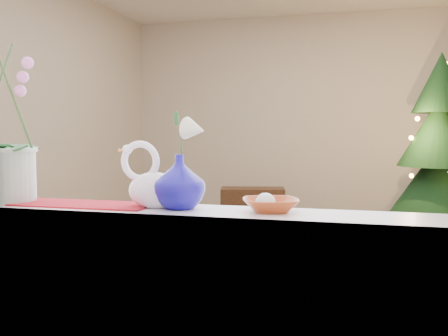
{
  "coord_description": "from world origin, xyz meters",
  "views": [
    {
      "loc": [
        0.69,
        -4.03,
        1.19
      ],
      "look_at": [
        -0.01,
        -1.4,
        1.0
      ],
      "focal_mm": 40.0,
      "sensor_mm": 36.0,
      "label": 1
    }
  ],
  "objects_px": {
    "xmas_tree": "(439,151)",
    "side_table": "(252,211)",
    "blue_vase": "(179,178)",
    "swan": "(155,176)",
    "amber_dish": "(271,206)",
    "orchid_pot": "(4,113)",
    "paperweight": "(266,203)"
  },
  "relations": [
    {
      "from": "xmas_tree",
      "to": "side_table",
      "type": "height_order",
      "value": "xmas_tree"
    },
    {
      "from": "blue_vase",
      "to": "swan",
      "type": "bearing_deg",
      "value": -178.81
    },
    {
      "from": "amber_dish",
      "to": "orchid_pot",
      "type": "bearing_deg",
      "value": -178.37
    },
    {
      "from": "side_table",
      "to": "blue_vase",
      "type": "bearing_deg",
      "value": -94.35
    },
    {
      "from": "orchid_pot",
      "to": "side_table",
      "type": "xyz_separation_m",
      "value": [
        0.15,
        4.02,
        -0.99
      ]
    },
    {
      "from": "amber_dish",
      "to": "xmas_tree",
      "type": "distance_m",
      "value": 4.02
    },
    {
      "from": "orchid_pot",
      "to": "swan",
      "type": "height_order",
      "value": "orchid_pot"
    },
    {
      "from": "side_table",
      "to": "swan",
      "type": "bearing_deg",
      "value": -95.67
    },
    {
      "from": "xmas_tree",
      "to": "amber_dish",
      "type": "bearing_deg",
      "value": -105.95
    },
    {
      "from": "amber_dish",
      "to": "swan",
      "type": "bearing_deg",
      "value": -178.2
    },
    {
      "from": "paperweight",
      "to": "side_table",
      "type": "xyz_separation_m",
      "value": [
        -0.87,
        4.02,
        -0.68
      ]
    },
    {
      "from": "swan",
      "to": "blue_vase",
      "type": "bearing_deg",
      "value": 24.62
    },
    {
      "from": "amber_dish",
      "to": "side_table",
      "type": "distance_m",
      "value": 4.14
    },
    {
      "from": "swan",
      "to": "side_table",
      "type": "distance_m",
      "value": 4.1
    },
    {
      "from": "blue_vase",
      "to": "amber_dish",
      "type": "distance_m",
      "value": 0.34
    },
    {
      "from": "swan",
      "to": "side_table",
      "type": "bearing_deg",
      "value": 120.06
    },
    {
      "from": "blue_vase",
      "to": "side_table",
      "type": "relative_size",
      "value": 0.3
    },
    {
      "from": "orchid_pot",
      "to": "side_table",
      "type": "bearing_deg",
      "value": 87.87
    },
    {
      "from": "orchid_pot",
      "to": "blue_vase",
      "type": "relative_size",
      "value": 3.13
    },
    {
      "from": "blue_vase",
      "to": "side_table",
      "type": "distance_m",
      "value": 4.11
    },
    {
      "from": "swan",
      "to": "paperweight",
      "type": "height_order",
      "value": "swan"
    },
    {
      "from": "amber_dish",
      "to": "blue_vase",
      "type": "bearing_deg",
      "value": -178.02
    },
    {
      "from": "paperweight",
      "to": "xmas_tree",
      "type": "distance_m",
      "value": 4.05
    },
    {
      "from": "amber_dish",
      "to": "xmas_tree",
      "type": "height_order",
      "value": "xmas_tree"
    },
    {
      "from": "blue_vase",
      "to": "orchid_pot",
      "type": "bearing_deg",
      "value": -178.53
    },
    {
      "from": "xmas_tree",
      "to": "paperweight",
      "type": "bearing_deg",
      "value": -105.99
    },
    {
      "from": "orchid_pot",
      "to": "xmas_tree",
      "type": "height_order",
      "value": "xmas_tree"
    },
    {
      "from": "xmas_tree",
      "to": "side_table",
      "type": "xyz_separation_m",
      "value": [
        -1.99,
        0.13,
        -0.73
      ]
    },
    {
      "from": "paperweight",
      "to": "amber_dish",
      "type": "distance_m",
      "value": 0.04
    },
    {
      "from": "swan",
      "to": "blue_vase",
      "type": "relative_size",
      "value": 1.2
    },
    {
      "from": "swan",
      "to": "blue_vase",
      "type": "distance_m",
      "value": 0.09
    },
    {
      "from": "orchid_pot",
      "to": "paperweight",
      "type": "xyz_separation_m",
      "value": [
        1.02,
        -0.0,
        -0.31
      ]
    }
  ]
}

